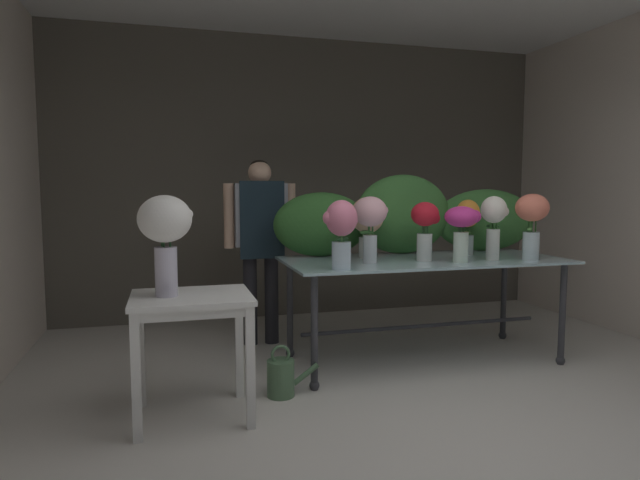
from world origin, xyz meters
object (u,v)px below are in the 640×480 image
at_px(florist, 260,231).
at_px(vase_ivory_tulips, 494,220).
at_px(vase_magenta_freesia, 462,225).
at_px(vase_blush_carnations, 370,219).
at_px(display_table_glass, 424,273).
at_px(vase_crimson_stock, 425,225).
at_px(watering_can, 281,377).
at_px(vase_coral_ranunculus, 532,218).
at_px(vase_rosy_dahlias, 341,229).
at_px(vase_sunset_lilies, 468,221).
at_px(side_table_white, 192,313).
at_px(vase_peach_roses, 367,221).
at_px(vase_white_roses_tall, 165,230).

relative_size(florist, vase_ivory_tulips, 3.28).
relative_size(vase_magenta_freesia, vase_blush_carnations, 0.85).
distance_m(display_table_glass, vase_crimson_stock, 0.40).
distance_m(display_table_glass, vase_blush_carnations, 0.67).
relative_size(vase_magenta_freesia, watering_can, 1.18).
relative_size(vase_magenta_freesia, vase_coral_ranunculus, 0.82).
height_order(vase_rosy_dahlias, vase_sunset_lilies, vase_rosy_dahlias).
relative_size(display_table_glass, side_table_white, 2.95).
distance_m(florist, vase_peach_roses, 0.99).
bearing_deg(florist, side_table_white, -114.43).
bearing_deg(side_table_white, display_table_glass, 18.75).
bearing_deg(florist, vase_crimson_stock, -39.99).
bearing_deg(vase_rosy_dahlias, display_table_glass, 24.75).
height_order(vase_sunset_lilies, vase_coral_ranunculus, vase_coral_ranunculus).
xyz_separation_m(florist, vase_magenta_freesia, (1.32, -1.08, 0.09)).
bearing_deg(watering_can, vase_peach_roses, 36.04).
distance_m(side_table_white, vase_crimson_stock, 1.87).
bearing_deg(vase_peach_roses, vase_ivory_tulips, -22.18).
height_order(display_table_glass, vase_blush_carnations, vase_blush_carnations).
relative_size(vase_rosy_dahlias, vase_coral_ranunculus, 0.93).
distance_m(display_table_glass, florist, 1.44).
xyz_separation_m(display_table_glass, side_table_white, (-1.80, -0.61, -0.07)).
bearing_deg(vase_peach_roses, vase_white_roses_tall, -153.19).
bearing_deg(vase_crimson_stock, vase_ivory_tulips, -9.90).
bearing_deg(vase_blush_carnations, display_table_glass, 12.91).
xyz_separation_m(vase_magenta_freesia, vase_crimson_stock, (-0.22, 0.15, -0.01)).
height_order(vase_rosy_dahlias, vase_white_roses_tall, vase_white_roses_tall).
xyz_separation_m(florist, vase_rosy_dahlias, (0.35, -1.18, 0.09)).
bearing_deg(vase_ivory_tulips, watering_can, -172.42).
distance_m(vase_rosy_dahlias, vase_blush_carnations, 0.40).
relative_size(display_table_glass, vase_crimson_stock, 4.89).
bearing_deg(vase_white_roses_tall, vase_crimson_stock, 14.77).
height_order(side_table_white, vase_white_roses_tall, vase_white_roses_tall).
relative_size(vase_crimson_stock, vase_white_roses_tall, 0.76).
height_order(vase_coral_ranunculus, vase_white_roses_tall, vase_white_roses_tall).
distance_m(vase_rosy_dahlias, watering_can, 1.06).
xyz_separation_m(florist, vase_peach_roses, (0.74, -0.65, 0.11)).
height_order(side_table_white, vase_peach_roses, vase_peach_roses).
height_order(vase_rosy_dahlias, vase_blush_carnations, vase_blush_carnations).
height_order(vase_sunset_lilies, vase_blush_carnations, vase_blush_carnations).
relative_size(vase_peach_roses, vase_ivory_tulips, 0.98).
relative_size(vase_peach_roses, vase_crimson_stock, 1.08).
xyz_separation_m(side_table_white, vase_ivory_tulips, (2.27, 0.40, 0.48)).
xyz_separation_m(florist, vase_ivory_tulips, (1.63, -1.02, 0.12)).
bearing_deg(vase_coral_ranunculus, florist, 150.16).
xyz_separation_m(vase_ivory_tulips, vase_coral_ranunculus, (0.28, -0.08, 0.02)).
bearing_deg(vase_blush_carnations, vase_peach_roses, 73.86).
bearing_deg(vase_crimson_stock, vase_magenta_freesia, -34.93).
xyz_separation_m(display_table_glass, vase_coral_ranunculus, (0.76, -0.28, 0.43)).
distance_m(vase_crimson_stock, vase_blush_carnations, 0.45).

